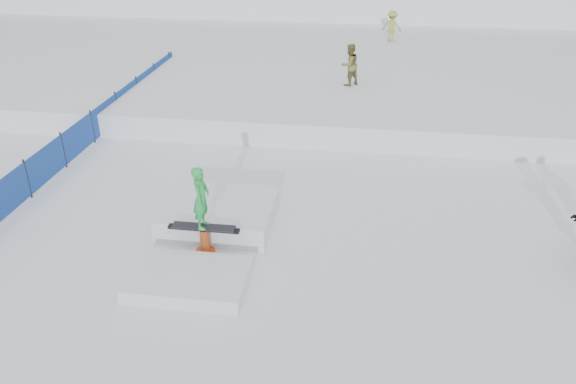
# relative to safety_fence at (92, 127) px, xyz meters

# --- Properties ---
(ground) EXTENTS (120.00, 120.00, 0.00)m
(ground) POSITION_rel_safety_fence_xyz_m (6.50, -6.60, -0.55)
(ground) COLOR white
(snow_midrise) EXTENTS (50.00, 18.00, 0.80)m
(snow_midrise) POSITION_rel_safety_fence_xyz_m (6.50, 9.40, -0.15)
(snow_midrise) COLOR white
(snow_midrise) RESTS_ON ground
(safety_fence) EXTENTS (0.05, 16.00, 1.10)m
(safety_fence) POSITION_rel_safety_fence_xyz_m (0.00, 0.00, 0.00)
(safety_fence) COLOR #1B439C
(safety_fence) RESTS_ON ground
(walker_olive) EXTENTS (0.94, 0.93, 1.53)m
(walker_olive) POSITION_rel_safety_fence_xyz_m (7.96, 4.84, 1.02)
(walker_olive) COLOR olive
(walker_olive) RESTS_ON snow_midrise
(walker_ygreen) EXTENTS (1.04, 0.74, 1.46)m
(walker_ygreen) POSITION_rel_safety_fence_xyz_m (9.66, 12.30, 0.98)
(walker_ygreen) COLOR #9FA73C
(walker_ygreen) RESTS_ON snow_midrise
(jib_rail_feature) EXTENTS (2.60, 4.40, 2.11)m
(jib_rail_feature) POSITION_rel_safety_fence_xyz_m (5.29, -5.11, -0.25)
(jib_rail_feature) COLOR white
(jib_rail_feature) RESTS_ON ground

